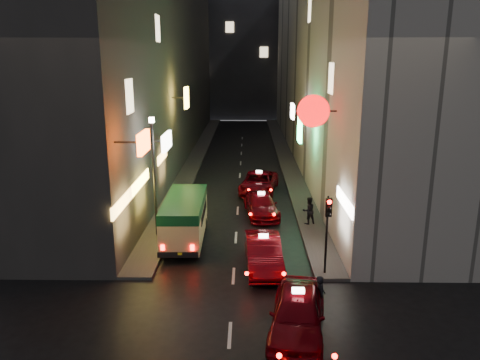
{
  "coord_description": "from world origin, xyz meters",
  "views": [
    {
      "loc": [
        0.57,
        -10.23,
        9.28
      ],
      "look_at": [
        0.22,
        13.0,
        3.17
      ],
      "focal_mm": 35.0,
      "sensor_mm": 36.0,
      "label": 1
    }
  ],
  "objects_px": {
    "minibus": "(185,214)",
    "lamp_post": "(154,169)",
    "traffic_light": "(328,219)",
    "pedestrian_crossing": "(320,293)",
    "taxi_near": "(298,310)"
  },
  "relations": [
    {
      "from": "taxi_near",
      "to": "lamp_post",
      "type": "bearing_deg",
      "value": 126.34
    },
    {
      "from": "taxi_near",
      "to": "traffic_light",
      "type": "distance_m",
      "value": 4.98
    },
    {
      "from": "taxi_near",
      "to": "lamp_post",
      "type": "relative_size",
      "value": 0.96
    },
    {
      "from": "pedestrian_crossing",
      "to": "traffic_light",
      "type": "distance_m",
      "value": 3.62
    },
    {
      "from": "minibus",
      "to": "lamp_post",
      "type": "xyz_separation_m",
      "value": [
        -1.6,
        0.62,
        2.23
      ]
    },
    {
      "from": "traffic_light",
      "to": "lamp_post",
      "type": "distance_m",
      "value": 9.42
    },
    {
      "from": "pedestrian_crossing",
      "to": "lamp_post",
      "type": "relative_size",
      "value": 0.28
    },
    {
      "from": "taxi_near",
      "to": "pedestrian_crossing",
      "type": "distance_m",
      "value": 1.61
    },
    {
      "from": "minibus",
      "to": "pedestrian_crossing",
      "type": "height_order",
      "value": "minibus"
    },
    {
      "from": "taxi_near",
      "to": "pedestrian_crossing",
      "type": "bearing_deg",
      "value": 52.75
    },
    {
      "from": "minibus",
      "to": "pedestrian_crossing",
      "type": "xyz_separation_m",
      "value": [
        5.9,
        -6.96,
        -0.62
      ]
    },
    {
      "from": "minibus",
      "to": "traffic_light",
      "type": "bearing_deg",
      "value": -30.62
    },
    {
      "from": "minibus",
      "to": "traffic_light",
      "type": "xyz_separation_m",
      "value": [
        6.6,
        -3.91,
        1.19
      ]
    },
    {
      "from": "minibus",
      "to": "lamp_post",
      "type": "height_order",
      "value": "lamp_post"
    },
    {
      "from": "traffic_light",
      "to": "taxi_near",
      "type": "bearing_deg",
      "value": -111.11
    }
  ]
}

